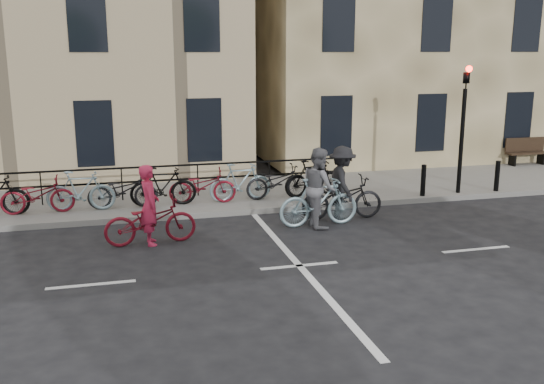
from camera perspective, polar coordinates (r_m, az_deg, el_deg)
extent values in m
plane|color=black|center=(12.20, 2.59, -6.96)|extent=(120.00, 120.00, 0.00)
cube|color=slate|center=(17.43, -16.15, -1.03)|extent=(46.00, 4.00, 0.15)
cube|color=#887852|center=(27.03, 13.30, 16.99)|extent=(14.00, 10.00, 12.00)
cylinder|color=black|center=(18.24, 17.40, 4.55)|extent=(0.12, 0.12, 3.00)
imported|color=black|center=(18.07, 17.83, 10.67)|extent=(0.15, 0.18, 0.90)
sphere|color=#FF0C05|center=(17.96, 18.06, 10.96)|extent=(0.18, 0.18, 0.18)
cylinder|color=black|center=(17.73, 14.05, 1.07)|extent=(0.14, 0.14, 0.90)
cylinder|color=black|center=(18.99, 20.42, 1.42)|extent=(0.14, 0.14, 0.90)
cube|color=black|center=(23.48, 21.68, 2.81)|extent=(0.06, 0.38, 0.40)
cube|color=black|center=(24.20, 23.97, 2.89)|extent=(0.06, 0.38, 0.40)
cube|color=black|center=(23.80, 22.89, 3.40)|extent=(1.60, 0.40, 0.06)
cube|color=black|center=(23.90, 22.70, 4.16)|extent=(1.60, 0.06, 0.50)
cube|color=black|center=(17.21, -12.20, 0.90)|extent=(11.45, 0.04, 0.95)
imported|color=maroon|center=(16.44, -21.21, -0.29)|extent=(1.80, 0.63, 0.95)
imported|color=#7F9CA6|center=(16.34, -17.57, 0.10)|extent=(1.75, 0.49, 1.05)
imported|color=black|center=(16.32, -13.88, 0.14)|extent=(1.80, 0.63, 0.95)
imported|color=black|center=(16.35, -10.22, 0.53)|extent=(1.75, 0.49, 1.05)
imported|color=maroon|center=(16.47, -6.57, 0.56)|extent=(1.80, 0.63, 0.95)
imported|color=#7F9CA6|center=(16.64, -2.99, 0.94)|extent=(1.75, 0.49, 1.05)
imported|color=black|center=(16.89, 0.50, 0.96)|extent=(1.80, 0.63, 0.95)
imported|color=black|center=(17.18, 3.88, 1.32)|extent=(1.75, 0.49, 1.05)
imported|color=maroon|center=(13.64, -11.39, -2.69)|extent=(2.05, 0.84, 1.06)
imported|color=#C02145|center=(13.55, -11.46, -1.20)|extent=(0.47, 0.68, 1.79)
imported|color=#7F9CA6|center=(14.77, 4.43, -0.95)|extent=(2.02, 0.62, 1.21)
imported|color=slate|center=(14.68, 4.45, 0.44)|extent=(0.76, 0.96, 1.94)
imported|color=black|center=(15.45, 6.58, -0.55)|extent=(2.15, 0.86, 1.11)
imported|color=black|center=(15.37, 6.62, 0.85)|extent=(0.77, 1.25, 1.88)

